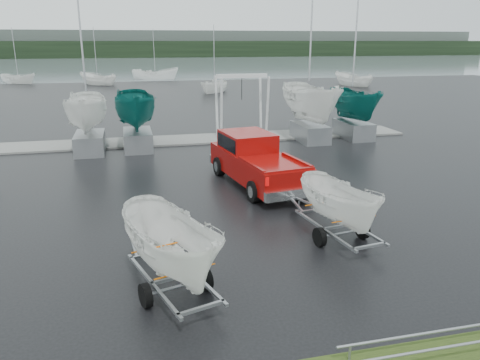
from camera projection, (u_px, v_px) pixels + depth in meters
ground_plane at (220, 209)px, 17.82m from camera, size 120.00×120.00×0.00m
lake at (138, 68)px, 110.97m from camera, size 300.00×300.00×0.00m
dock at (181, 140)px, 29.91m from camera, size 30.00×3.00×0.12m
treeline at (132, 49)px, 175.31m from camera, size 300.00×8.00×6.00m
far_hill at (131, 44)px, 182.18m from camera, size 300.00×6.00×10.00m
pickup_truck at (254, 158)px, 20.79m from camera, size 3.13×6.76×2.17m
trailer_hitched at (342, 168)px, 14.39m from camera, size 1.85×3.73×4.38m
trailer_parked at (169, 193)px, 11.07m from camera, size 2.18×3.79×4.97m
boat_hoist at (242, 97)px, 30.07m from camera, size 3.30×2.18×4.12m
keelboat_0 at (85, 89)px, 25.83m from camera, size 2.27×3.20×10.43m
keelboat_1 at (134, 86)px, 26.59m from camera, size 2.33×3.20×7.29m
keelboat_2 at (312, 75)px, 28.69m from camera, size 2.58×3.20×10.75m
keelboat_3 at (356, 86)px, 29.88m from camera, size 2.15×3.20×10.31m
moored_boat_1 at (98, 84)px, 68.14m from camera, size 3.82×3.83×11.55m
moored_boat_2 at (215, 92)px, 58.10m from camera, size 3.19×3.20×11.04m
moored_boat_3 at (352, 85)px, 66.73m from camera, size 3.35×3.41×11.74m
moored_boat_4 at (19, 83)px, 70.08m from camera, size 3.41×3.40×11.20m
moored_boat_5 at (155, 79)px, 77.29m from camera, size 3.52×3.46×11.84m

